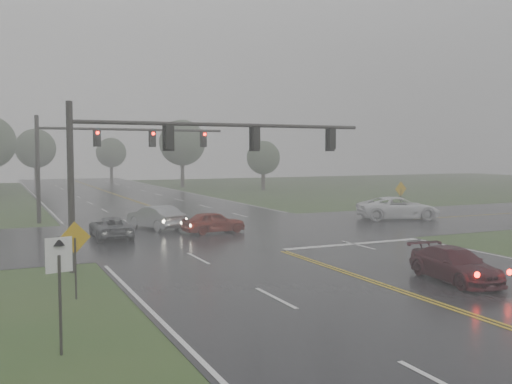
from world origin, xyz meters
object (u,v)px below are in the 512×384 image
sedan_maroon (455,282)px  sedan_silver (155,229)px  car_grey (111,238)px  pickup_white (398,220)px  signal_gantry_far (100,148)px  sedan_red (214,233)px  signal_gantry_near (175,152)px

sedan_maroon → sedan_silver: (-6.54, 19.54, 0.00)m
car_grey → pickup_white: 21.00m
pickup_white → signal_gantry_far: signal_gantry_far is taller
car_grey → signal_gantry_far: signal_gantry_far is taller
sedan_maroon → sedan_red: 16.70m
sedan_red → car_grey: size_ratio=0.89×
sedan_maroon → car_grey: size_ratio=0.99×
sedan_maroon → signal_gantry_near: 12.81m
sedan_silver → pickup_white: pickup_white is taller
sedan_red → pickup_white: bearing=-91.3°
signal_gantry_near → pickup_white: bearing=24.8°
sedan_red → signal_gantry_near: size_ratio=0.28×
signal_gantry_near → signal_gantry_far: signal_gantry_far is taller
sedan_red → pickup_white: pickup_white is taller
signal_gantry_near → signal_gantry_far: (-0.14, 18.09, 0.32)m
car_grey → pickup_white: (21.00, 0.25, 0.00)m
sedan_red → sedan_silver: 4.29m
signal_gantry_far → sedan_silver: bearing=-70.4°
sedan_red → sedan_maroon: bearing=-171.6°
sedan_red → signal_gantry_far: size_ratio=0.28×
sedan_red → signal_gantry_far: 12.22m
sedan_maroon → sedan_red: bearing=109.9°
sedan_silver → signal_gantry_near: size_ratio=0.33×
signal_gantry_near → sedan_silver: bearing=79.4°
sedan_silver → signal_gantry_near: (-2.17, -11.59, 4.99)m
sedan_red → sedan_silver: (-2.79, 3.26, 0.00)m
car_grey → pickup_white: bearing=-178.3°
sedan_maroon → sedan_silver: 20.60m
sedan_maroon → sedan_silver: sedan_silver is taller
sedan_maroon → pickup_white: size_ratio=0.73×
sedan_silver → signal_gantry_far: bearing=-88.5°
sedan_maroon → signal_gantry_far: size_ratio=0.32×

